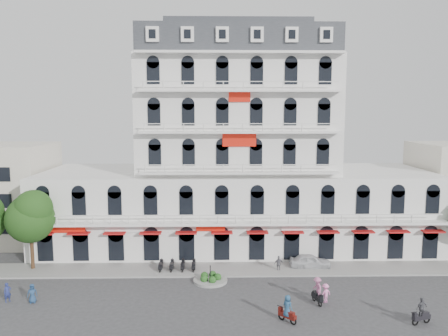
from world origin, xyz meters
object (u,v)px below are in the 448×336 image
(rider_northeast, at_px, (422,311))
(rider_center, at_px, (317,290))
(rider_east, at_px, (287,309))
(parked_car, at_px, (310,261))

(rider_northeast, distance_m, rider_center, 7.93)
(rider_east, bearing_deg, rider_center, -87.53)
(rider_east, bearing_deg, rider_northeast, -136.96)
(parked_car, height_order, rider_northeast, rider_northeast)
(parked_car, xyz_separation_m, rider_east, (-4.25, -11.60, 0.36))
(rider_northeast, bearing_deg, rider_center, -46.30)
(rider_east, relative_size, rider_northeast, 1.01)
(rider_east, relative_size, rider_center, 0.93)
(parked_car, xyz_separation_m, rider_northeast, (5.78, -12.10, 0.33))
(parked_car, relative_size, rider_northeast, 1.96)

